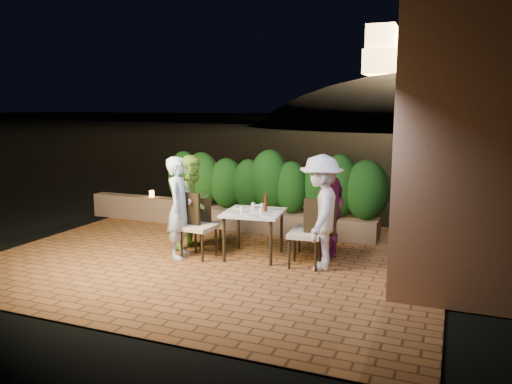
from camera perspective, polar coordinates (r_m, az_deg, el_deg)
The scene contains 32 objects.
ground at distance 7.85m, azimuth -5.83°, elevation -8.31°, with size 400.00×400.00×0.00m, color black.
terrace_floor at distance 8.29m, azimuth -4.20°, elevation -7.70°, with size 7.00×6.00×0.15m, color brown.
building_wall at distance 8.60m, azimuth 22.89°, elevation 9.62°, with size 1.60×5.00×5.00m, color brown.
window_pane at distance 8.14m, azimuth 17.18°, elevation 6.45°, with size 0.08×1.00×1.40m, color black.
window_frame at distance 8.14m, azimuth 17.11°, elevation 6.46°, with size 0.06×1.15×1.55m, color black.
planter at distance 9.74m, azimuth 1.50°, elevation -3.37°, with size 4.20×0.55×0.40m, color #78634C.
hedge at distance 9.60m, azimuth 1.52°, elevation 1.00°, with size 4.00×0.70×1.10m, color #123E11, non-canonical shape.
parapet at distance 11.11m, azimuth -13.16°, elevation -1.73°, with size 2.20×0.30×0.50m, color #78634C.
hill at distance 66.92m, azimuth 20.55°, elevation 3.54°, with size 52.00×40.00×22.00m, color black.
fortress at distance 67.11m, azimuth 21.31°, elevation 15.94°, with size 26.00×8.00×8.00m, color #FFCC7A, non-canonical shape.
dining_table at distance 8.06m, azimuth -0.27°, elevation -4.84°, with size 0.91×0.91×0.75m, color white, non-canonical shape.
plate_nw at distance 7.88m, azimuth -2.84°, elevation -2.35°, with size 0.23×0.23×0.01m, color white.
plate_sw at distance 8.28m, azimuth -1.88°, elevation -1.76°, with size 0.21×0.21×0.01m, color white.
plate_ne at distance 7.69m, azimuth 1.15°, elevation -2.65°, with size 0.20×0.20×0.01m, color white.
plate_se at distance 8.12m, azimuth 2.12°, elevation -1.98°, with size 0.22×0.22×0.01m, color white.
plate_centre at distance 8.00m, azimuth -0.15°, elevation -2.17°, with size 0.21×0.21×0.01m, color white.
plate_front at distance 7.62m, azimuth -0.36°, elevation -2.75°, with size 0.21×0.21×0.01m, color white.
glass_nw at distance 7.89m, azimuth -1.63°, elevation -2.00°, with size 0.06×0.06×0.10m, color silver.
glass_sw at distance 8.19m, azimuth -0.31°, elevation -1.57°, with size 0.06×0.06×0.10m, color silver.
glass_ne at distance 7.82m, azimuth 0.59°, elevation -2.10°, with size 0.06×0.06×0.10m, color silver.
glass_se at distance 8.06m, azimuth 0.71°, elevation -1.70°, with size 0.07×0.07×0.11m, color silver.
beer_bottle at distance 7.96m, azimuth 1.11°, elevation -1.13°, with size 0.06×0.06×0.31m, color #471B0B, non-canonical shape.
bowl at distance 8.29m, azimuth -0.04°, elevation -1.65°, with size 0.16×0.16×0.04m, color white.
chair_left_front at distance 8.06m, azimuth -6.59°, elevation -3.83°, with size 0.48×0.48×1.05m, color black, non-canonical shape.
chair_left_back at distance 8.55m, azimuth -5.22°, elevation -3.64°, with size 0.40×0.40×0.87m, color black, non-canonical shape.
chair_right_front at distance 7.58m, azimuth 5.63°, elevation -4.64°, with size 0.49×0.49×1.05m, color black, non-canonical shape.
chair_right_back at distance 8.14m, azimuth 5.96°, elevation -4.16°, with size 0.42×0.42×0.91m, color black, non-canonical shape.
diner_blue at distance 8.05m, azimuth -8.74°, elevation -1.76°, with size 0.59×0.39×1.63m, color silver.
diner_green at distance 8.56m, azimuth -7.15°, elevation -1.14°, with size 0.78×0.61×1.60m, color #81BF3B.
diner_white at distance 7.44m, azimuth 7.43°, elevation -2.33°, with size 1.11×0.64×1.72m, color silver.
diner_purple at distance 7.99m, azimuth 8.41°, elevation -1.86°, with size 0.95×0.40×1.63m, color #7E2A71.
parapet_lamp at distance 10.87m, azimuth -11.84°, elevation -0.21°, with size 0.10×0.10×0.14m, color orange.
Camera 1 is at (3.50, -6.60, 2.39)m, focal length 35.00 mm.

